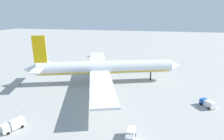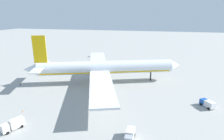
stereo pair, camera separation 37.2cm
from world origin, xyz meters
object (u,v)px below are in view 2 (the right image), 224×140
at_px(service_truck_0, 130,135).
at_px(traffic_cone_2, 42,72).
at_px(traffic_cone_0, 73,59).
at_px(traffic_cone_1, 23,111).
at_px(service_truck_2, 208,103).
at_px(baggage_cart_0, 156,62).
at_px(airliner, 103,68).
at_px(service_truck_3, 13,124).
at_px(baggage_cart_2, 89,57).
at_px(ground_worker_0, 20,84).

xyz_separation_m(service_truck_0, traffic_cone_2, (-58.85, 47.93, -1.18)).
height_order(traffic_cone_0, traffic_cone_1, same).
height_order(service_truck_2, traffic_cone_2, service_truck_2).
height_order(service_truck_0, baggage_cart_0, service_truck_0).
height_order(airliner, traffic_cone_1, airliner).
bearing_deg(traffic_cone_1, baggage_cart_0, 60.94).
xyz_separation_m(service_truck_3, baggage_cart_2, (-12.85, 97.89, -1.42)).
bearing_deg(baggage_cart_0, service_truck_3, -114.03).
distance_m(airliner, service_truck_0, 46.49).
distance_m(service_truck_2, traffic_cone_1, 66.54).
xyz_separation_m(service_truck_0, service_truck_3, (-34.15, -3.50, 0.23)).
bearing_deg(service_truck_0, baggage_cart_0, 86.20).
xyz_separation_m(baggage_cart_0, ground_worker_0, (-62.65, -58.47, -0.01)).
bearing_deg(baggage_cart_0, baggage_cart_2, 170.81).
relative_size(ground_worker_0, traffic_cone_1, 2.92).
relative_size(airliner, service_truck_2, 13.56).
xyz_separation_m(traffic_cone_0, traffic_cone_1, (16.78, -77.65, 0.00)).
xyz_separation_m(service_truck_3, ground_worker_0, (-22.80, 30.90, -0.87)).
bearing_deg(service_truck_0, service_truck_2, 45.16).
distance_m(service_truck_0, traffic_cone_2, 75.91).
bearing_deg(ground_worker_0, traffic_cone_0, 88.46).
bearing_deg(airliner, traffic_cone_0, 130.50).
relative_size(service_truck_3, traffic_cone_2, 12.12).
distance_m(service_truck_3, traffic_cone_0, 89.75).
distance_m(traffic_cone_0, traffic_cone_1, 79.44).
bearing_deg(airliner, service_truck_3, -107.82).
distance_m(airliner, traffic_cone_1, 41.09).
distance_m(baggage_cart_0, traffic_cone_1, 91.33).
xyz_separation_m(service_truck_2, traffic_cone_2, (-83.91, 22.74, -1.19)).
xyz_separation_m(airliner, service_truck_0, (19.60, -41.73, -5.95)).
height_order(service_truck_2, baggage_cart_0, service_truck_2).
distance_m(service_truck_3, baggage_cart_2, 98.74).
relative_size(service_truck_2, service_truck_3, 0.88).
bearing_deg(baggage_cart_0, traffic_cone_0, -177.96).
height_order(baggage_cart_0, traffic_cone_1, baggage_cart_0).
bearing_deg(airliner, traffic_cone_1, -118.08).
xyz_separation_m(baggage_cart_2, ground_worker_0, (-9.95, -66.99, 0.55)).
distance_m(service_truck_0, ground_worker_0, 63.20).
bearing_deg(ground_worker_0, baggage_cart_0, 43.02).
relative_size(airliner, traffic_cone_1, 144.55).
distance_m(airliner, baggage_cart_0, 51.30).
bearing_deg(baggage_cart_2, traffic_cone_0, -128.22).
relative_size(service_truck_3, baggage_cart_0, 2.00).
height_order(baggage_cart_2, traffic_cone_1, traffic_cone_1).
relative_size(baggage_cart_0, ground_worker_0, 2.07).
xyz_separation_m(service_truck_3, traffic_cone_2, (-24.71, 51.44, -1.41)).
height_order(traffic_cone_1, traffic_cone_2, same).
distance_m(service_truck_0, traffic_cone_0, 100.38).
relative_size(service_truck_3, ground_worker_0, 4.15).
bearing_deg(airliner, service_truck_2, -20.32).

